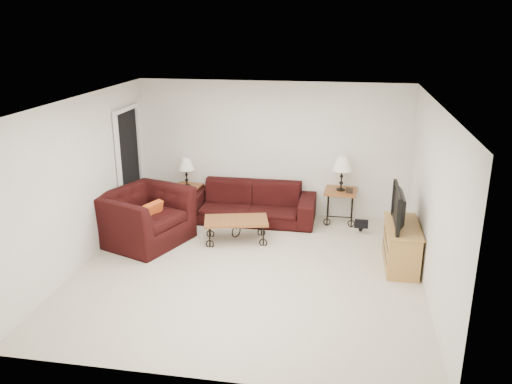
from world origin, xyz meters
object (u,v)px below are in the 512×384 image
tv_stand (401,246)px  television (403,207)px  armchair (145,217)px  coffee_table (236,230)px  side_table_left (188,199)px  side_table_right (340,206)px  lamp_right (342,174)px  sofa (250,203)px  backpack (361,219)px  lamp_left (186,172)px

tv_stand → television: television is taller
armchair → coffee_table: bearing=-58.1°
side_table_left → armchair: armchair is taller
side_table_right → lamp_right: lamp_right is taller
sofa → backpack: size_ratio=5.14×
armchair → tv_stand: size_ratio=1.24×
tv_stand → sofa: bearing=150.3°
backpack → side_table_right: bearing=127.9°
coffee_table → tv_stand: size_ratio=0.95×
coffee_table → tv_stand: 2.67m
armchair → lamp_left: bearing=10.1°
armchair → sofa: bearing=-29.2°
sofa → lamp_right: size_ratio=3.83×
lamp_left → armchair: (-0.29, -1.44, -0.37)m
lamp_right → armchair: bearing=-155.5°
lamp_left → armchair: lamp_left is taller
side_table_left → coffee_table: bearing=-44.4°
side_table_left → side_table_right: (2.88, 0.00, 0.04)m
lamp_left → coffee_table: 1.78m
side_table_right → tv_stand: tv_stand is taller
sofa → lamp_left: size_ratio=4.38×
side_table_left → lamp_left: size_ratio=1.00×
coffee_table → television: size_ratio=1.07×
side_table_left → tv_stand: size_ratio=0.50×
lamp_left → lamp_right: 2.88m
backpack → lamp_right: bearing=127.9°
lamp_left → lamp_right: bearing=0.0°
armchair → tv_stand: 4.11m
lamp_left → sofa: bearing=-8.2°
side_table_right → lamp_left: (-2.88, 0.00, 0.50)m
lamp_left → television: bearing=-23.4°
lamp_left → tv_stand: 4.18m
lamp_left → coffee_table: (1.19, -1.17, -0.62)m
side_table_left → backpack: side_table_left is taller
sofa → side_table_right: size_ratio=3.83×
lamp_left → lamp_right: lamp_right is taller
side_table_right → coffee_table: (-1.69, -1.17, -0.11)m
side_table_left → television: (3.80, -1.64, 0.67)m
sofa → backpack: bearing=-5.7°
sofa → lamp_right: lamp_right is taller
sofa → armchair: bearing=-140.6°
lamp_left → tv_stand: size_ratio=0.50×
lamp_right → television: 1.88m
side_table_left → armchair: 1.48m
side_table_left → side_table_right: bearing=0.0°
sofa → side_table_left: 1.27m
sofa → backpack: sofa is taller
television → lamp_left: bearing=-113.4°
sofa → television: size_ratio=2.42×
lamp_left → lamp_right: size_ratio=0.87×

